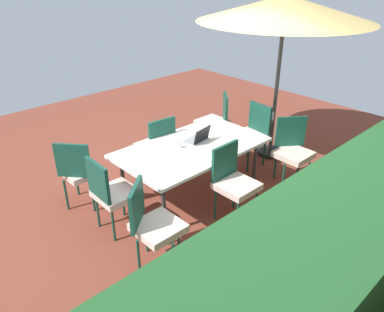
{
  "coord_description": "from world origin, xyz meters",
  "views": [
    {
      "loc": [
        3.07,
        3.28,
        2.92
      ],
      "look_at": [
        0.0,
        0.0,
        0.59
      ],
      "focal_mm": 35.09,
      "sensor_mm": 36.0,
      "label": 1
    }
  ],
  "objects_px": {
    "chair_west": "(252,132)",
    "laptop": "(198,138)",
    "chair_northwest": "(292,149)",
    "chair_northeast": "(152,222)",
    "chair_southeast": "(79,169)",
    "cup": "(179,145)",
    "dining_table": "(192,149)",
    "patio_umbrella": "(285,9)",
    "chair_southwest": "(216,119)",
    "chair_south": "(157,144)",
    "chair_north": "(233,180)",
    "chair_east": "(111,191)"
  },
  "relations": [
    {
      "from": "patio_umbrella",
      "to": "chair_southwest",
      "type": "height_order",
      "value": "patio_umbrella"
    },
    {
      "from": "patio_umbrella",
      "to": "chair_northeast",
      "type": "height_order",
      "value": "patio_umbrella"
    },
    {
      "from": "patio_umbrella",
      "to": "chair_south",
      "type": "height_order",
      "value": "patio_umbrella"
    },
    {
      "from": "dining_table",
      "to": "chair_east",
      "type": "relative_size",
      "value": 2.04
    },
    {
      "from": "chair_southeast",
      "to": "chair_west",
      "type": "xyz_separation_m",
      "value": [
        -2.56,
        0.77,
        0.0
      ]
    },
    {
      "from": "chair_east",
      "to": "chair_west",
      "type": "distance_m",
      "value": 2.54
    },
    {
      "from": "chair_west",
      "to": "laptop",
      "type": "xyz_separation_m",
      "value": [
        1.14,
        -0.05,
        0.24
      ]
    },
    {
      "from": "dining_table",
      "to": "chair_north",
      "type": "relative_size",
      "value": 2.04
    },
    {
      "from": "chair_south",
      "to": "laptop",
      "type": "relative_size",
      "value": 2.76
    },
    {
      "from": "patio_umbrella",
      "to": "cup",
      "type": "xyz_separation_m",
      "value": [
        1.99,
        -0.08,
        -1.53
      ]
    },
    {
      "from": "chair_south",
      "to": "chair_east",
      "type": "bearing_deg",
      "value": 33.26
    },
    {
      "from": "chair_southwest",
      "to": "chair_south",
      "type": "height_order",
      "value": "same"
    },
    {
      "from": "patio_umbrella",
      "to": "laptop",
      "type": "relative_size",
      "value": 7.29
    },
    {
      "from": "chair_south",
      "to": "cup",
      "type": "distance_m",
      "value": 0.67
    },
    {
      "from": "chair_southeast",
      "to": "cup",
      "type": "height_order",
      "value": "chair_southeast"
    },
    {
      "from": "dining_table",
      "to": "cup",
      "type": "distance_m",
      "value": 0.2
    },
    {
      "from": "chair_northwest",
      "to": "chair_northeast",
      "type": "relative_size",
      "value": 1.0
    },
    {
      "from": "chair_east",
      "to": "chair_southwest",
      "type": "bearing_deg",
      "value": -72.76
    },
    {
      "from": "chair_north",
      "to": "chair_southwest",
      "type": "height_order",
      "value": "same"
    },
    {
      "from": "patio_umbrella",
      "to": "chair_west",
      "type": "xyz_separation_m",
      "value": [
        0.53,
        -0.01,
        -1.77
      ]
    },
    {
      "from": "chair_southeast",
      "to": "chair_southwest",
      "type": "bearing_deg",
      "value": -130.76
    },
    {
      "from": "patio_umbrella",
      "to": "chair_east",
      "type": "height_order",
      "value": "patio_umbrella"
    },
    {
      "from": "chair_east",
      "to": "chair_northeast",
      "type": "relative_size",
      "value": 1.0
    },
    {
      "from": "dining_table",
      "to": "chair_south",
      "type": "height_order",
      "value": "chair_south"
    },
    {
      "from": "chair_east",
      "to": "chair_northwest",
      "type": "relative_size",
      "value": 1.0
    },
    {
      "from": "chair_north",
      "to": "chair_west",
      "type": "height_order",
      "value": "same"
    },
    {
      "from": "chair_south",
      "to": "laptop",
      "type": "distance_m",
      "value": 0.71
    },
    {
      "from": "chair_west",
      "to": "laptop",
      "type": "bearing_deg",
      "value": -86.69
    },
    {
      "from": "chair_north",
      "to": "chair_west",
      "type": "distance_m",
      "value": 1.52
    },
    {
      "from": "patio_umbrella",
      "to": "chair_southwest",
      "type": "relative_size",
      "value": 2.64
    },
    {
      "from": "chair_west",
      "to": "laptop",
      "type": "relative_size",
      "value": 2.76
    },
    {
      "from": "chair_northwest",
      "to": "dining_table",
      "type": "bearing_deg",
      "value": -174.21
    },
    {
      "from": "dining_table",
      "to": "chair_north",
      "type": "xyz_separation_m",
      "value": [
        0.01,
        0.75,
        -0.14
      ]
    },
    {
      "from": "patio_umbrella",
      "to": "chair_northeast",
      "type": "bearing_deg",
      "value": 13.44
    },
    {
      "from": "chair_northeast",
      "to": "chair_northwest",
      "type": "bearing_deg",
      "value": -40.49
    },
    {
      "from": "dining_table",
      "to": "chair_southeast",
      "type": "relative_size",
      "value": 2.04
    },
    {
      "from": "chair_west",
      "to": "chair_northeast",
      "type": "distance_m",
      "value": 2.67
    },
    {
      "from": "laptop",
      "to": "chair_southeast",
      "type": "bearing_deg",
      "value": -35.85
    },
    {
      "from": "chair_southwest",
      "to": "chair_south",
      "type": "distance_m",
      "value": 1.34
    },
    {
      "from": "chair_north",
      "to": "chair_northwest",
      "type": "xyz_separation_m",
      "value": [
        -1.27,
        0.01,
        0.0
      ]
    },
    {
      "from": "dining_table",
      "to": "chair_west",
      "type": "distance_m",
      "value": 1.31
    },
    {
      "from": "chair_east",
      "to": "laptop",
      "type": "relative_size",
      "value": 2.76
    },
    {
      "from": "chair_east",
      "to": "chair_northeast",
      "type": "height_order",
      "value": "same"
    },
    {
      "from": "chair_north",
      "to": "chair_southeast",
      "type": "height_order",
      "value": "same"
    },
    {
      "from": "chair_east",
      "to": "cup",
      "type": "bearing_deg",
      "value": -87.42
    },
    {
      "from": "chair_east",
      "to": "chair_northeast",
      "type": "bearing_deg",
      "value": -179.67
    },
    {
      "from": "patio_umbrella",
      "to": "chair_southwest",
      "type": "xyz_separation_m",
      "value": [
        0.55,
        -0.77,
        -1.77
      ]
    },
    {
      "from": "chair_west",
      "to": "chair_southeast",
      "type": "bearing_deg",
      "value": -100.96
    },
    {
      "from": "chair_north",
      "to": "cup",
      "type": "height_order",
      "value": "chair_north"
    },
    {
      "from": "chair_east",
      "to": "chair_southeast",
      "type": "height_order",
      "value": "same"
    }
  ]
}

